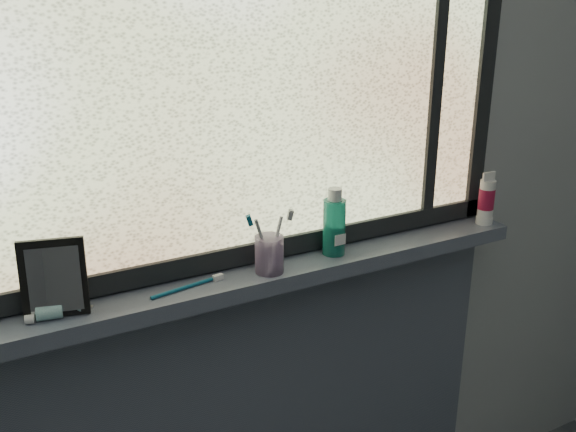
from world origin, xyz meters
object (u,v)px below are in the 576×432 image
at_px(vanity_mirror, 54,278).
at_px(cream_tube, 487,196).
at_px(toothbrush_cup, 269,254).
at_px(mouthwash_bottle, 334,222).

bearing_deg(vanity_mirror, cream_tube, 13.38).
distance_m(vanity_mirror, toothbrush_cup, 0.49).
relative_size(vanity_mirror, cream_tube, 1.50).
height_order(mouthwash_bottle, cream_tube, mouthwash_bottle).
distance_m(toothbrush_cup, cream_tube, 0.70).
xyz_separation_m(toothbrush_cup, mouthwash_bottle, (0.20, 0.02, 0.04)).
bearing_deg(vanity_mirror, mouthwash_bottle, 14.27).
distance_m(vanity_mirror, mouthwash_bottle, 0.68).
height_order(vanity_mirror, cream_tube, vanity_mirror).
distance_m(toothbrush_cup, mouthwash_bottle, 0.20).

